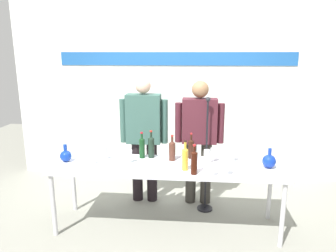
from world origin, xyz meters
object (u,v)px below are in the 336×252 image
object	(u,v)px
wine_bottle_2	(185,158)
wine_glass_right_0	(234,153)
wine_glass_left_0	(91,157)
wine_glass_right_4	(207,154)
decanter_blue_right	(269,161)
display_table	(167,170)
decanter_blue_left	(66,156)
wine_glass_left_2	(130,154)
presenter_left	(144,132)
wine_glass_right_3	(228,165)
presenter_right	(199,134)
wine_bottle_1	(172,150)
microphone_stand	(206,174)
wine_bottle_3	(191,148)
wine_bottle_4	(194,161)
wine_glass_left_1	(104,150)
wine_glass_right_5	(213,167)
wine_glass_right_1	(213,152)
wine_bottle_5	(151,146)
wine_bottle_0	(142,147)
wine_glass_right_2	(209,159)

from	to	relation	value
wine_bottle_2	wine_glass_right_0	size ratio (longest dim) A/B	2.31
wine_glass_left_0	wine_glass_right_4	size ratio (longest dim) A/B	0.78
decanter_blue_right	display_table	bearing A→B (deg)	-179.50
decanter_blue_left	wine_glass_left_2	world-z (taller)	decanter_blue_left
presenter_left	wine_glass_right_0	distance (m)	1.22
wine_glass_right_3	wine_glass_right_0	bearing A→B (deg)	75.24
wine_glass_right_4	presenter_right	bearing A→B (deg)	97.97
wine_bottle_1	microphone_stand	xyz separation A→B (m)	(0.41, 0.29, -0.40)
wine_bottle_3	wine_glass_right_0	xyz separation A→B (m)	(0.50, -0.06, -0.02)
wine_glass_right_3	presenter_right	bearing A→B (deg)	107.57
wine_bottle_4	wine_glass_left_1	world-z (taller)	wine_bottle_4
decanter_blue_right	wine_glass_right_5	distance (m)	0.69
wine_glass_right_1	microphone_stand	bearing A→B (deg)	102.45
wine_bottle_3	presenter_left	bearing A→B (deg)	148.01
wine_bottle_5	wine_bottle_2	bearing A→B (deg)	-41.99
presenter_right	wine_bottle_1	xyz separation A→B (m)	(-0.32, -0.50, -0.06)
presenter_left	wine_bottle_5	distance (m)	0.45
display_table	decanter_blue_left	size ratio (longest dim) A/B	12.45
wine_bottle_0	wine_bottle_5	size ratio (longest dim) A/B	0.95
wine_bottle_2	wine_glass_right_4	world-z (taller)	wine_bottle_2
wine_glass_right_4	microphone_stand	size ratio (longest dim) A/B	0.11
decanter_blue_right	wine_glass_right_3	distance (m)	0.54
wine_glass_left_2	wine_glass_right_5	world-z (taller)	wine_glass_left_2
wine_glass_right_3	wine_glass_right_4	xyz separation A→B (m)	(-0.20, 0.31, 0.01)
wine_glass_right_0	wine_glass_right_3	distance (m)	0.45
wine_bottle_4	wine_glass_left_1	bearing A→B (deg)	161.07
presenter_right	wine_glass_left_1	bearing A→B (deg)	-154.43
wine_glass_right_4	wine_glass_left_1	bearing A→B (deg)	177.66
microphone_stand	wine_bottle_1	bearing A→B (deg)	-144.51
display_table	wine_bottle_5	distance (m)	0.38
wine_bottle_0	decanter_blue_left	bearing A→B (deg)	-166.30
wine_bottle_0	wine_glass_right_5	size ratio (longest dim) A/B	2.28
display_table	decanter_blue_right	size ratio (longest dim) A/B	11.50
decanter_blue_left	wine_glass_right_4	distance (m)	1.63
decanter_blue_left	presenter_left	bearing A→B (deg)	38.39
wine_bottle_4	wine_glass_right_1	bearing A→B (deg)	60.69
wine_bottle_3	wine_glass_right_0	distance (m)	0.50
wine_bottle_5	wine_glass_right_2	world-z (taller)	wine_bottle_5
wine_glass_right_3	wine_glass_right_5	bearing A→B (deg)	-165.00
presenter_left	wine_bottle_4	world-z (taller)	presenter_left
wine_glass_right_1	wine_bottle_1	bearing A→B (deg)	178.44
wine_glass_right_2	wine_bottle_1	bearing A→B (deg)	152.86
wine_bottle_3	wine_glass_right_2	bearing A→B (deg)	-57.79
display_table	wine_glass_right_5	distance (m)	0.60
wine_glass_right_5	display_table	bearing A→B (deg)	150.45
wine_glass_right_2	microphone_stand	size ratio (longest dim) A/B	0.11
wine_bottle_1	wine_glass_left_0	xyz separation A→B (m)	(-0.90, -0.23, -0.04)
presenter_left	wine_bottle_2	xyz separation A→B (m)	(0.58, -0.79, -0.07)
wine_glass_right_2	microphone_stand	xyz separation A→B (m)	(-0.01, 0.51, -0.38)
microphone_stand	wine_bottle_0	bearing A→B (deg)	-163.49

